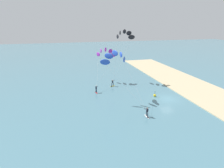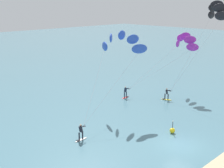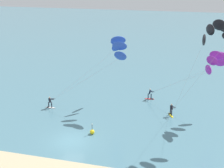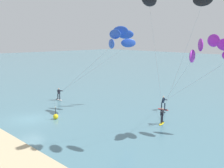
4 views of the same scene
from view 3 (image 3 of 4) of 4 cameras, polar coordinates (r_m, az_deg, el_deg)
The scene contains 5 objects.
ground_plane at distance 33.86m, azimuth -7.93°, elevation -10.98°, with size 240.00×240.00×0.00m, color slate.
kitesurfer_nearshore at distance 32.32m, azimuth 19.65°, elevation 8.88°, with size 6.88×7.22×13.39m.
kitesurfer_mid_water at distance 39.06m, azimuth 0.71°, elevation 7.02°, with size 11.46×6.44×9.97m.
kitesurfer_far_out at distance 37.97m, azimuth 19.02°, elevation 4.01°, with size 10.72×7.01×8.96m.
marker_buoy at distance 34.79m, azimuth -3.89°, elevation -9.29°, with size 0.56×0.56×1.38m.
Camera 3 is at (11.13, -26.52, 17.87)m, focal length 46.79 mm.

